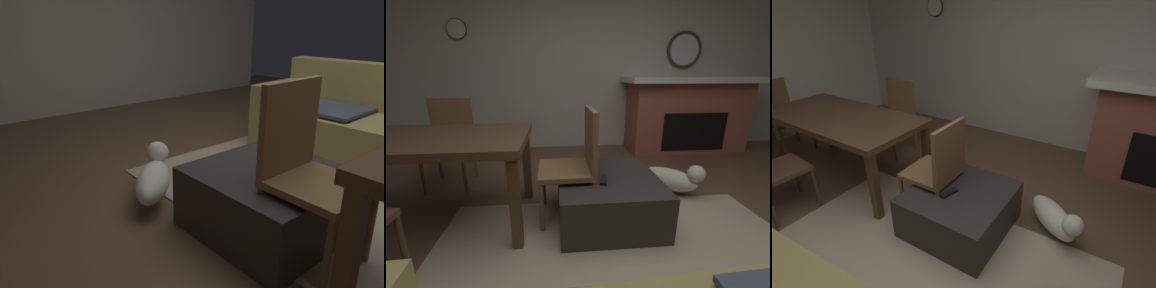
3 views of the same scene
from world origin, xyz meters
TOP-DOWN VIEW (x-y plane):
  - floor at (0.00, 0.00)m, footprint 8.24×8.24m
  - wall_back_fireplace_side at (0.00, -2.81)m, footprint 7.27×0.12m
  - fireplace at (-1.49, -2.44)m, footprint 1.99×0.76m
  - round_wall_mirror at (-1.49, -2.72)m, footprint 0.56×0.05m
  - ottoman_coffee_table at (0.12, -0.65)m, footprint 0.81×0.83m
  - tv_remote at (0.18, -0.56)m, footprint 0.09×0.17m
  - dining_table at (1.68, -0.70)m, footprint 1.83×0.85m
  - dining_chair_west at (0.37, -0.70)m, footprint 0.45×0.45m
  - dining_chair_south at (1.68, -1.52)m, footprint 0.45×0.45m
  - small_dog at (-0.61, -0.99)m, footprint 0.56×0.53m
  - wall_clock at (1.89, -2.72)m, footprint 0.28×0.03m

SIDE VIEW (x-z plane):
  - floor at x=0.00m, z-range 0.00..0.00m
  - small_dog at x=-0.61m, z-range 0.02..0.33m
  - ottoman_coffee_table at x=0.12m, z-range 0.00..0.38m
  - tv_remote at x=0.18m, z-range 0.38..0.40m
  - dining_chair_west at x=0.37m, z-range 0.06..0.99m
  - dining_chair_south at x=1.68m, z-range 0.06..0.99m
  - fireplace at x=-1.49m, z-range 0.01..1.14m
  - dining_table at x=1.68m, z-range 0.29..1.03m
  - wall_back_fireplace_side at x=0.00m, z-range 0.00..2.85m
  - round_wall_mirror at x=-1.49m, z-range 1.25..1.80m
  - wall_clock at x=1.89m, z-range 1.64..1.92m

